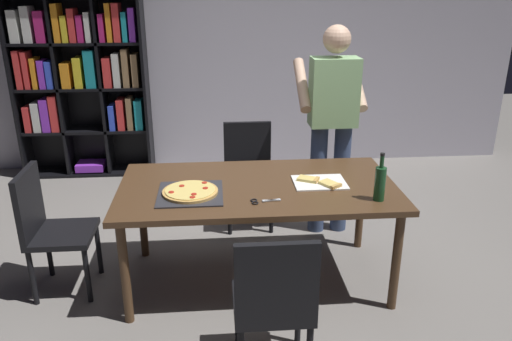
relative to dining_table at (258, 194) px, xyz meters
The scene contains 12 objects.
ground_plane 0.69m from the dining_table, ahead, with size 12.00×12.00×0.00m, color gray.
back_wall 2.70m from the dining_table, 90.00° to the left, with size 6.40×0.10×2.80m, color #BCB7C6.
dining_table is the anchor object (origin of this frame).
chair_near_camera 1.00m from the dining_table, 90.00° to the right, with size 0.42×0.42×0.90m.
chair_far_side 1.00m from the dining_table, 90.00° to the left, with size 0.42×0.42×0.90m.
chair_left_end 1.44m from the dining_table, behind, with size 0.42×0.42×0.90m.
bookshelf 2.95m from the dining_table, 125.71° to the left, with size 1.40×0.35×1.95m.
person_serving_pizza 1.07m from the dining_table, 48.42° to the left, with size 0.55×0.54×1.75m.
pepperoni_pizza_on_tray 0.48m from the dining_table, 164.95° to the right, with size 0.42×0.42×0.04m.
pizza_slices_on_towel 0.44m from the dining_table, ahead, with size 0.36×0.29×0.03m.
wine_bottle 0.83m from the dining_table, 22.59° to the right, with size 0.07×0.07×0.32m.
kitchen_scissors 0.29m from the dining_table, 91.33° to the right, with size 0.20×0.09×0.01m.
Camera 1 is at (-0.28, -3.18, 2.07)m, focal length 35.27 mm.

